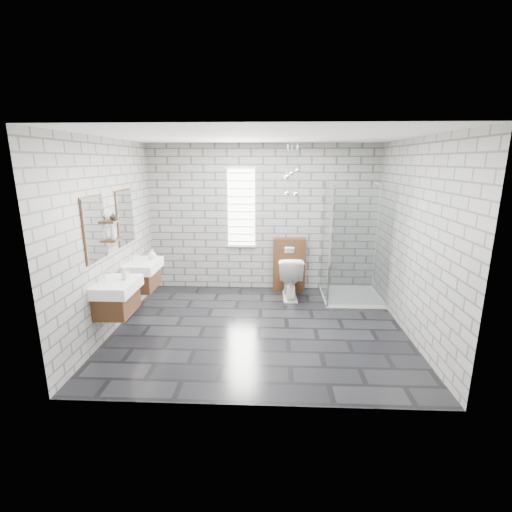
# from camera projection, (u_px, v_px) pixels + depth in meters

# --- Properties ---
(floor) EXTENTS (4.20, 3.60, 0.02)m
(floor) POSITION_uv_depth(u_px,v_px,m) (259.00, 328.00, 5.48)
(floor) COLOR black
(floor) RESTS_ON ground
(ceiling) EXTENTS (4.20, 3.60, 0.02)m
(ceiling) POSITION_uv_depth(u_px,v_px,m) (260.00, 135.00, 4.80)
(ceiling) COLOR white
(ceiling) RESTS_ON wall_back
(wall_back) EXTENTS (4.20, 0.02, 2.70)m
(wall_back) POSITION_uv_depth(u_px,v_px,m) (263.00, 218.00, 6.89)
(wall_back) COLOR gray
(wall_back) RESTS_ON floor
(wall_front) EXTENTS (4.20, 0.02, 2.70)m
(wall_front) POSITION_uv_depth(u_px,v_px,m) (252.00, 278.00, 3.39)
(wall_front) COLOR gray
(wall_front) RESTS_ON floor
(wall_left) EXTENTS (0.02, 3.60, 2.70)m
(wall_left) POSITION_uv_depth(u_px,v_px,m) (110.00, 237.00, 5.23)
(wall_left) COLOR gray
(wall_left) RESTS_ON floor
(wall_right) EXTENTS (0.02, 3.60, 2.70)m
(wall_right) POSITION_uv_depth(u_px,v_px,m) (414.00, 239.00, 5.05)
(wall_right) COLOR gray
(wall_right) RESTS_ON floor
(vanity_left) EXTENTS (0.47, 0.70, 1.57)m
(vanity_left) POSITION_uv_depth(u_px,v_px,m) (114.00, 288.00, 4.91)
(vanity_left) COLOR #4A2B16
(vanity_left) RESTS_ON wall_left
(vanity_right) EXTENTS (0.47, 0.70, 1.57)m
(vanity_right) POSITION_uv_depth(u_px,v_px,m) (141.00, 267.00, 5.87)
(vanity_right) COLOR #4A2B16
(vanity_right) RESTS_ON wall_left
(shelf_lower) EXTENTS (0.14, 0.30, 0.03)m
(shelf_lower) POSITION_uv_depth(u_px,v_px,m) (115.00, 240.00, 5.18)
(shelf_lower) COLOR #4A2B16
(shelf_lower) RESTS_ON wall_left
(shelf_upper) EXTENTS (0.14, 0.30, 0.03)m
(shelf_upper) POSITION_uv_depth(u_px,v_px,m) (113.00, 221.00, 5.12)
(shelf_upper) COLOR #4A2B16
(shelf_upper) RESTS_ON wall_left
(window) EXTENTS (0.56, 0.05, 1.48)m
(window) POSITION_uv_depth(u_px,v_px,m) (241.00, 208.00, 6.83)
(window) COLOR white
(window) RESTS_ON wall_back
(cistern_panel) EXTENTS (0.60, 0.20, 1.00)m
(cistern_panel) POSITION_uv_depth(u_px,v_px,m) (289.00, 264.00, 6.97)
(cistern_panel) COLOR #4A2B16
(cistern_panel) RESTS_ON floor
(flush_plate) EXTENTS (0.18, 0.01, 0.12)m
(flush_plate) POSITION_uv_depth(u_px,v_px,m) (290.00, 250.00, 6.80)
(flush_plate) COLOR silver
(flush_plate) RESTS_ON cistern_panel
(shower_enclosure) EXTENTS (1.00, 1.00, 2.03)m
(shower_enclosure) POSITION_uv_depth(u_px,v_px,m) (348.00, 273.00, 6.43)
(shower_enclosure) COLOR white
(shower_enclosure) RESTS_ON floor
(pendant_cluster) EXTENTS (0.26, 0.27, 0.90)m
(pendant_cluster) POSITION_uv_depth(u_px,v_px,m) (292.00, 181.00, 6.27)
(pendant_cluster) COLOR silver
(pendant_cluster) RESTS_ON ceiling
(toilet) EXTENTS (0.44, 0.76, 0.76)m
(toilet) POSITION_uv_depth(u_px,v_px,m) (290.00, 277.00, 6.61)
(toilet) COLOR white
(toilet) RESTS_ON floor
(soap_bottle_a) EXTENTS (0.10, 0.10, 0.17)m
(soap_bottle_a) POSITION_uv_depth(u_px,v_px,m) (125.00, 274.00, 4.93)
(soap_bottle_a) COLOR #B2B2B2
(soap_bottle_a) RESTS_ON vanity_left
(soap_bottle_b) EXTENTS (0.15, 0.15, 0.16)m
(soap_bottle_b) POSITION_uv_depth(u_px,v_px,m) (152.00, 254.00, 5.99)
(soap_bottle_b) COLOR #B2B2B2
(soap_bottle_b) RESTS_ON vanity_right
(soap_bottle_c) EXTENTS (0.09, 0.09, 0.20)m
(soap_bottle_c) POSITION_uv_depth(u_px,v_px,m) (113.00, 232.00, 5.10)
(soap_bottle_c) COLOR #B2B2B2
(soap_bottle_c) RESTS_ON shelf_lower
(vase) EXTENTS (0.10, 0.10, 0.10)m
(vase) POSITION_uv_depth(u_px,v_px,m) (113.00, 216.00, 5.11)
(vase) COLOR #B2B2B2
(vase) RESTS_ON shelf_upper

